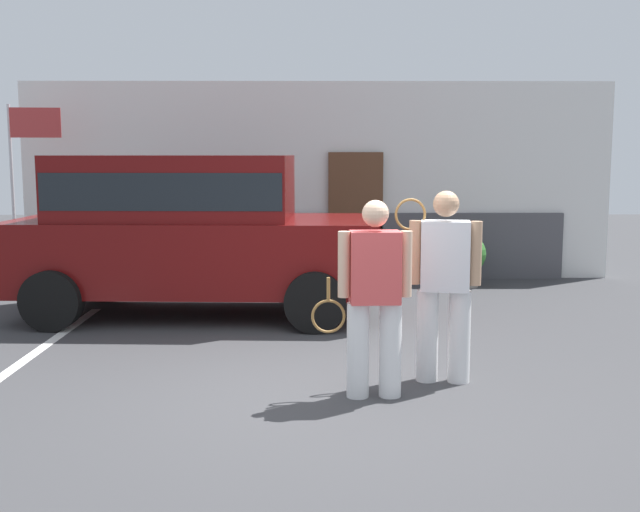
{
  "coord_description": "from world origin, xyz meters",
  "views": [
    {
      "loc": [
        -0.06,
        -6.42,
        2.06
      ],
      "look_at": [
        0.0,
        1.2,
        1.05
      ],
      "focal_mm": 43.02,
      "sensor_mm": 36.0,
      "label": 1
    }
  ],
  "objects_px": {
    "tennis_player_man": "(374,296)",
    "potted_plant_by_porch": "(465,257)",
    "parked_suv": "(188,227)",
    "flag_pole": "(24,161)",
    "tennis_player_woman": "(444,283)"
  },
  "relations": [
    {
      "from": "tennis_player_man",
      "to": "potted_plant_by_porch",
      "type": "distance_m",
      "value": 5.82
    },
    {
      "from": "parked_suv",
      "to": "flag_pole",
      "type": "relative_size",
      "value": 1.66
    },
    {
      "from": "tennis_player_man",
      "to": "potted_plant_by_porch",
      "type": "height_order",
      "value": "tennis_player_man"
    },
    {
      "from": "tennis_player_man",
      "to": "tennis_player_woman",
      "type": "distance_m",
      "value": 0.8
    },
    {
      "from": "potted_plant_by_porch",
      "to": "flag_pole",
      "type": "relative_size",
      "value": 0.3
    },
    {
      "from": "parked_suv",
      "to": "tennis_player_man",
      "type": "xyz_separation_m",
      "value": [
        2.11,
        -3.41,
        -0.27
      ]
    },
    {
      "from": "tennis_player_woman",
      "to": "potted_plant_by_porch",
      "type": "xyz_separation_m",
      "value": [
        1.2,
        5.06,
        -0.44
      ]
    },
    {
      "from": "potted_plant_by_porch",
      "to": "flag_pole",
      "type": "xyz_separation_m",
      "value": [
        -6.8,
        -0.05,
        1.5
      ]
    },
    {
      "from": "parked_suv",
      "to": "potted_plant_by_porch",
      "type": "xyz_separation_m",
      "value": [
        3.98,
        2.09,
        -0.68
      ]
    },
    {
      "from": "tennis_player_man",
      "to": "flag_pole",
      "type": "distance_m",
      "value": 7.44
    },
    {
      "from": "potted_plant_by_porch",
      "to": "flag_pole",
      "type": "distance_m",
      "value": 6.97
    },
    {
      "from": "parked_suv",
      "to": "tennis_player_man",
      "type": "relative_size",
      "value": 2.77
    },
    {
      "from": "tennis_player_man",
      "to": "tennis_player_woman",
      "type": "xyz_separation_m",
      "value": [
        0.67,
        0.44,
        0.04
      ]
    },
    {
      "from": "tennis_player_man",
      "to": "tennis_player_woman",
      "type": "height_order",
      "value": "tennis_player_woman"
    },
    {
      "from": "tennis_player_woman",
      "to": "flag_pole",
      "type": "relative_size",
      "value": 0.62
    }
  ]
}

